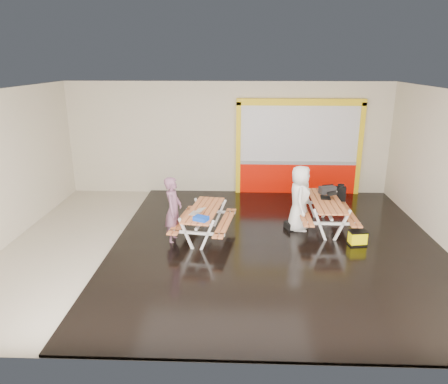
{
  "coord_description": "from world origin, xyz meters",
  "views": [
    {
      "loc": [
        0.37,
        -8.94,
        4.13
      ],
      "look_at": [
        0.0,
        0.9,
        1.0
      ],
      "focal_mm": 33.61,
      "sensor_mm": 36.0,
      "label": 1
    }
  ],
  "objects_px": {
    "toolbox": "(327,190)",
    "fluke_bag": "(358,238)",
    "picnic_table_left": "(204,216)",
    "dark_case": "(294,225)",
    "person_right": "(300,199)",
    "backpack": "(340,193)",
    "laptop_right": "(328,196)",
    "blue_pouch": "(201,218)",
    "person_left": "(173,210)",
    "picnic_table_right": "(325,207)",
    "laptop_left": "(197,212)"
  },
  "relations": [
    {
      "from": "fluke_bag",
      "to": "dark_case",
      "type": "bearing_deg",
      "value": 144.51
    },
    {
      "from": "dark_case",
      "to": "fluke_bag",
      "type": "bearing_deg",
      "value": -35.49
    },
    {
      "from": "laptop_right",
      "to": "dark_case",
      "type": "height_order",
      "value": "laptop_right"
    },
    {
      "from": "toolbox",
      "to": "fluke_bag",
      "type": "xyz_separation_m",
      "value": [
        0.44,
        -1.53,
        -0.67
      ]
    },
    {
      "from": "person_right",
      "to": "fluke_bag",
      "type": "distance_m",
      "value": 1.66
    },
    {
      "from": "dark_case",
      "to": "fluke_bag",
      "type": "relative_size",
      "value": 1.03
    },
    {
      "from": "laptop_left",
      "to": "fluke_bag",
      "type": "height_order",
      "value": "laptop_left"
    },
    {
      "from": "dark_case",
      "to": "blue_pouch",
      "type": "bearing_deg",
      "value": -149.16
    },
    {
      "from": "laptop_left",
      "to": "toolbox",
      "type": "xyz_separation_m",
      "value": [
        3.25,
        1.52,
        0.1
      ]
    },
    {
      "from": "person_right",
      "to": "fluke_bag",
      "type": "bearing_deg",
      "value": -119.42
    },
    {
      "from": "laptop_right",
      "to": "blue_pouch",
      "type": "relative_size",
      "value": 1.38
    },
    {
      "from": "picnic_table_left",
      "to": "toolbox",
      "type": "xyz_separation_m",
      "value": [
        3.12,
        1.2,
        0.32
      ]
    },
    {
      "from": "laptop_left",
      "to": "laptop_right",
      "type": "distance_m",
      "value": 3.38
    },
    {
      "from": "toolbox",
      "to": "fluke_bag",
      "type": "distance_m",
      "value": 1.73
    },
    {
      "from": "person_left",
      "to": "backpack",
      "type": "xyz_separation_m",
      "value": [
        4.22,
        1.7,
        -0.06
      ]
    },
    {
      "from": "person_right",
      "to": "blue_pouch",
      "type": "distance_m",
      "value": 2.67
    },
    {
      "from": "person_left",
      "to": "laptop_right",
      "type": "distance_m",
      "value": 3.89
    },
    {
      "from": "picnic_table_left",
      "to": "fluke_bag",
      "type": "bearing_deg",
      "value": -5.26
    },
    {
      "from": "laptop_left",
      "to": "toolbox",
      "type": "distance_m",
      "value": 3.59
    },
    {
      "from": "person_right",
      "to": "laptop_left",
      "type": "distance_m",
      "value": 2.62
    },
    {
      "from": "laptop_right",
      "to": "fluke_bag",
      "type": "distance_m",
      "value": 1.4
    },
    {
      "from": "laptop_left",
      "to": "dark_case",
      "type": "xyz_separation_m",
      "value": [
        2.36,
        0.93,
        -0.66
      ]
    },
    {
      "from": "blue_pouch",
      "to": "backpack",
      "type": "xyz_separation_m",
      "value": [
        3.53,
        2.19,
        -0.07
      ]
    },
    {
      "from": "laptop_left",
      "to": "toolbox",
      "type": "bearing_deg",
      "value": 25.06
    },
    {
      "from": "toolbox",
      "to": "person_right",
      "type": "bearing_deg",
      "value": -142.64
    },
    {
      "from": "blue_pouch",
      "to": "fluke_bag",
      "type": "xyz_separation_m",
      "value": [
        3.56,
        0.39,
        -0.58
      ]
    },
    {
      "from": "laptop_left",
      "to": "toolbox",
      "type": "height_order",
      "value": "toolbox"
    },
    {
      "from": "backpack",
      "to": "fluke_bag",
      "type": "distance_m",
      "value": 1.88
    },
    {
      "from": "picnic_table_left",
      "to": "laptop_left",
      "type": "distance_m",
      "value": 0.4
    },
    {
      "from": "picnic_table_left",
      "to": "person_left",
      "type": "distance_m",
      "value": 0.75
    },
    {
      "from": "dark_case",
      "to": "fluke_bag",
      "type": "xyz_separation_m",
      "value": [
        1.33,
        -0.95,
        0.08
      ]
    },
    {
      "from": "blue_pouch",
      "to": "dark_case",
      "type": "height_order",
      "value": "blue_pouch"
    },
    {
      "from": "person_right",
      "to": "backpack",
      "type": "xyz_separation_m",
      "value": [
        1.21,
        0.88,
        -0.11
      ]
    },
    {
      "from": "picnic_table_right",
      "to": "toolbox",
      "type": "distance_m",
      "value": 0.62
    },
    {
      "from": "picnic_table_right",
      "to": "toolbox",
      "type": "xyz_separation_m",
      "value": [
        0.13,
        0.53,
        0.28
      ]
    },
    {
      "from": "toolbox",
      "to": "dark_case",
      "type": "distance_m",
      "value": 1.31
    },
    {
      "from": "blue_pouch",
      "to": "laptop_left",
      "type": "bearing_deg",
      "value": 107.86
    },
    {
      "from": "picnic_table_left",
      "to": "picnic_table_right",
      "type": "bearing_deg",
      "value": 12.65
    },
    {
      "from": "person_right",
      "to": "laptop_left",
      "type": "relative_size",
      "value": 4.3
    },
    {
      "from": "picnic_table_right",
      "to": "backpack",
      "type": "height_order",
      "value": "backpack"
    },
    {
      "from": "picnic_table_left",
      "to": "dark_case",
      "type": "xyz_separation_m",
      "value": [
        2.23,
        0.62,
        -0.44
      ]
    },
    {
      "from": "laptop_left",
      "to": "backpack",
      "type": "relative_size",
      "value": 0.87
    },
    {
      "from": "picnic_table_left",
      "to": "toolbox",
      "type": "distance_m",
      "value": 3.36
    },
    {
      "from": "picnic_table_right",
      "to": "person_right",
      "type": "xyz_separation_m",
      "value": [
        -0.66,
        -0.07,
        0.23
      ]
    },
    {
      "from": "toolbox",
      "to": "picnic_table_right",
      "type": "bearing_deg",
      "value": -103.95
    },
    {
      "from": "laptop_left",
      "to": "blue_pouch",
      "type": "distance_m",
      "value": 0.42
    },
    {
      "from": "backpack",
      "to": "person_right",
      "type": "bearing_deg",
      "value": -143.85
    },
    {
      "from": "backpack",
      "to": "blue_pouch",
      "type": "bearing_deg",
      "value": -148.15
    },
    {
      "from": "laptop_right",
      "to": "dark_case",
      "type": "distance_m",
      "value": 1.11
    },
    {
      "from": "laptop_left",
      "to": "dark_case",
      "type": "distance_m",
      "value": 2.62
    }
  ]
}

